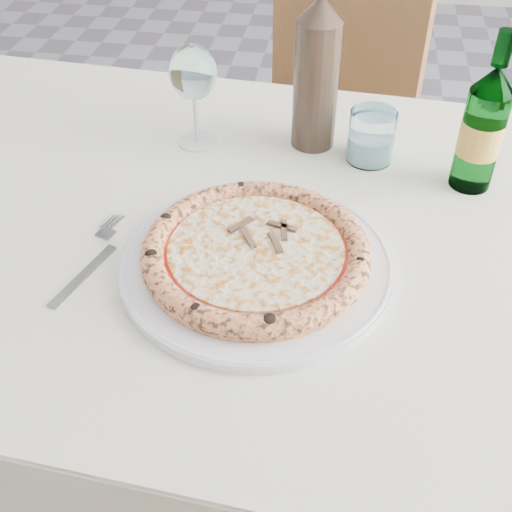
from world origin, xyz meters
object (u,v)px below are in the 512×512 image
object	(u,v)px
pizza	(256,252)
beer_bottle	(483,129)
chair_far	(326,117)
wine_bottle	(317,72)
wine_glass	(193,75)
tumbler	(371,139)
plate	(256,263)
dining_table	(266,269)

from	to	relation	value
pizza	beer_bottle	xyz separation A→B (m)	(0.28, 0.23, 0.07)
chair_far	wine_bottle	size ratio (longest dim) A/B	3.26
wine_glass	tumbler	world-z (taller)	wine_glass
wine_bottle	wine_glass	bearing A→B (deg)	-171.04
chair_far	plate	size ratio (longest dim) A/B	2.69
pizza	wine_glass	size ratio (longest dim) A/B	1.74
wine_bottle	dining_table	bearing A→B (deg)	-101.20
tumbler	plate	bearing A→B (deg)	-115.57
dining_table	beer_bottle	size ratio (longest dim) A/B	6.30
dining_table	chair_far	world-z (taller)	chair_far
chair_far	wine_glass	bearing A→B (deg)	-109.41
dining_table	plate	xyz separation A→B (m)	(-0.00, -0.10, 0.10)
dining_table	wine_glass	size ratio (longest dim) A/B	8.90
chair_far	beer_bottle	bearing A→B (deg)	-67.85
chair_far	pizza	distance (m)	0.86
dining_table	wine_glass	distance (m)	0.31
plate	beer_bottle	bearing A→B (deg)	39.55
plate	wine_glass	world-z (taller)	wine_glass
tumbler	beer_bottle	size ratio (longest dim) A/B	0.35
plate	wine_glass	size ratio (longest dim) A/B	2.10
wine_glass	wine_bottle	xyz separation A→B (m)	(0.18, 0.03, 0.00)
plate	wine_glass	distance (m)	0.34
dining_table	pizza	xyz separation A→B (m)	(-0.00, -0.10, 0.12)
pizza	wine_glass	distance (m)	0.33
dining_table	wine_bottle	xyz separation A→B (m)	(0.04, 0.22, 0.21)
dining_table	beer_bottle	bearing A→B (deg)	25.38
chair_far	tumbler	size ratio (longest dim) A/B	11.50
plate	chair_far	bearing A→B (deg)	86.79
plate	beer_bottle	world-z (taller)	beer_bottle
pizza	wine_glass	world-z (taller)	wine_glass
dining_table	tumbler	world-z (taller)	tumbler
tumbler	beer_bottle	bearing A→B (deg)	-17.60
wine_glass	pizza	bearing A→B (deg)	-63.80
plate	wine_bottle	bearing A→B (deg)	82.28
wine_glass	chair_far	bearing A→B (deg)	70.59
plate	tumbler	distance (m)	0.31
pizza	dining_table	bearing A→B (deg)	90.00
plate	beer_bottle	distance (m)	0.38
pizza	beer_bottle	size ratio (longest dim) A/B	1.23
pizza	wine_bottle	world-z (taller)	wine_bottle
pizza	chair_far	bearing A→B (deg)	86.79
plate	wine_glass	bearing A→B (deg)	116.20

